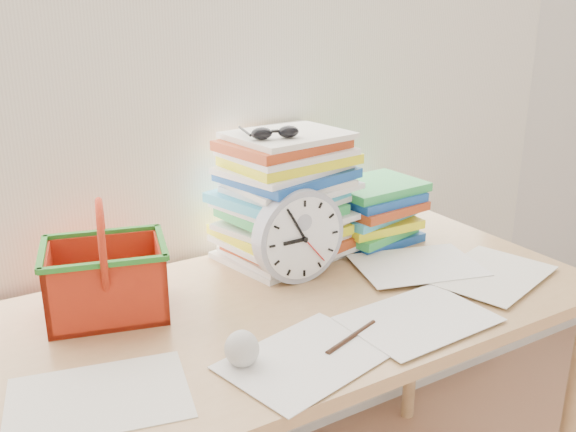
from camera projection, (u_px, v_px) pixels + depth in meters
curtain at (217, 40)px, 1.58m from camera, size 2.40×0.01×2.50m
desk at (298, 329)px, 1.48m from camera, size 1.40×0.70×0.75m
paper_stack at (285, 197)px, 1.64m from camera, size 0.38×0.33×0.33m
clock at (298, 236)px, 1.52m from camera, size 0.23×0.05×0.23m
sunglasses at (275, 132)px, 1.53m from camera, size 0.16×0.14×0.03m
book_stack at (373, 212)px, 1.79m from camera, size 0.30×0.24×0.17m
basket at (104, 259)px, 1.36m from camera, size 0.30×0.26×0.25m
crumpled_ball at (241, 348)px, 1.19m from camera, size 0.07×0.07×0.07m
pen at (351, 337)px, 1.29m from camera, size 0.16×0.06×0.01m
scattered_papers at (298, 298)px, 1.46m from camera, size 1.26×0.42×0.02m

